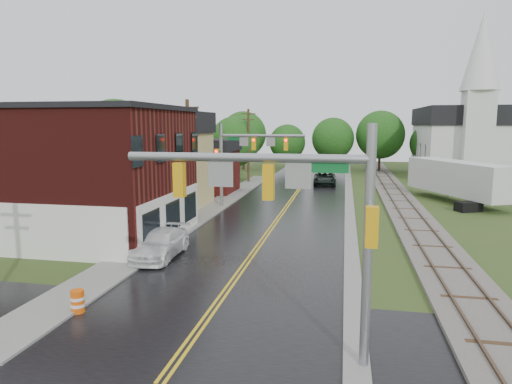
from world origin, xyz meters
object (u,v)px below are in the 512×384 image
(tree_left_c, at_px, (182,147))
(brick_building, at_px, (66,172))
(church, at_px, (462,134))
(suv_dark, at_px, (325,179))
(semi_trailer, at_px, (457,178))
(tree_left_b, at_px, (117,139))
(traffic_signal_far, at_px, (245,150))
(traffic_signal_near, at_px, (294,201))
(pickup_white, at_px, (160,244))
(construction_barrel, at_px, (78,302))
(tree_left_a, at_px, (34,150))
(utility_pole_c, at_px, (248,144))
(utility_pole_b, at_px, (188,157))
(tree_left_e, at_px, (236,143))

(tree_left_c, bearing_deg, brick_building, -86.86)
(church, height_order, suv_dark, church)
(church, xyz_separation_m, semi_trailer, (-4.96, -20.52, -3.57))
(church, height_order, tree_left_b, church)
(traffic_signal_far, bearing_deg, traffic_signal_near, -74.48)
(pickup_white, bearing_deg, brick_building, 155.16)
(traffic_signal_near, distance_m, tree_left_b, 36.73)
(church, xyz_separation_m, suv_dark, (-17.39, -10.68, -5.07))
(tree_left_c, height_order, construction_barrel, tree_left_c)
(tree_left_b, height_order, semi_trailer, tree_left_b)
(tree_left_c, relative_size, pickup_white, 1.53)
(church, distance_m, tree_left_c, 36.59)
(tree_left_c, relative_size, suv_dark, 1.39)
(church, distance_m, tree_left_a, 51.01)
(brick_building, height_order, church, church)
(tree_left_b, xyz_separation_m, pickup_white, (13.05, -20.33, -4.99))
(semi_trailer, bearing_deg, brick_building, -146.50)
(utility_pole_c, height_order, pickup_white, utility_pole_c)
(semi_trailer, bearing_deg, construction_barrel, -124.45)
(traffic_signal_far, distance_m, tree_left_c, 16.56)
(traffic_signal_far, relative_size, tree_left_b, 0.76)
(church, distance_m, construction_barrel, 55.92)
(utility_pole_b, bearing_deg, tree_left_b, 138.14)
(traffic_signal_near, relative_size, tree_left_b, 0.76)
(tree_left_b, bearing_deg, pickup_white, -57.32)
(traffic_signal_near, bearing_deg, church, 72.28)
(tree_left_b, distance_m, semi_trailer, 33.10)
(brick_building, height_order, traffic_signal_far, brick_building)
(utility_pole_b, xyz_separation_m, tree_left_a, (-13.05, -0.10, 0.39))
(church, distance_m, tree_left_e, 29.91)
(church, xyz_separation_m, utility_pole_c, (-26.80, -9.74, -1.11))
(church, relative_size, traffic_signal_far, 2.72)
(brick_building, height_order, utility_pole_b, utility_pole_b)
(brick_building, height_order, tree_left_a, tree_left_a)
(traffic_signal_far, bearing_deg, tree_left_c, 128.82)
(tree_left_c, distance_m, tree_left_e, 7.82)
(suv_dark, bearing_deg, brick_building, -120.60)
(church, bearing_deg, traffic_signal_far, -131.27)
(traffic_signal_far, relative_size, tree_left_c, 0.96)
(utility_pole_b, height_order, tree_left_e, utility_pole_b)
(semi_trailer, bearing_deg, traffic_signal_near, -110.34)
(tree_left_b, bearing_deg, utility_pole_c, 47.61)
(utility_pole_b, distance_m, semi_trailer, 24.68)
(pickup_white, bearing_deg, construction_barrel, -92.24)
(suv_dark, xyz_separation_m, semi_trailer, (12.44, -9.84, 1.49))
(pickup_white, bearing_deg, church, 58.80)
(tree_left_e, xyz_separation_m, semi_trailer, (23.89, -12.68, -2.55))
(church, relative_size, tree_left_b, 2.06)
(tree_left_c, relative_size, semi_trailer, 0.64)
(brick_building, distance_m, semi_trailer, 33.06)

